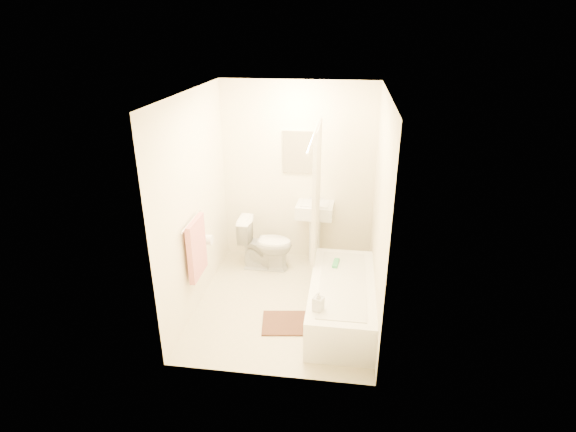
# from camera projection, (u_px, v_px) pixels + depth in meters

# --- Properties ---
(floor) EXTENTS (2.40, 2.40, 0.00)m
(floor) POSITION_uv_depth(u_px,v_px,m) (285.00, 302.00, 5.27)
(floor) COLOR beige
(floor) RESTS_ON ground
(ceiling) EXTENTS (2.40, 2.40, 0.00)m
(ceiling) POSITION_uv_depth(u_px,v_px,m) (284.00, 93.00, 4.33)
(ceiling) COLOR white
(ceiling) RESTS_ON ground
(wall_back) EXTENTS (2.00, 0.02, 2.40)m
(wall_back) POSITION_uv_depth(u_px,v_px,m) (298.00, 174.00, 5.90)
(wall_back) COLOR beige
(wall_back) RESTS_ON ground
(wall_left) EXTENTS (0.02, 2.40, 2.40)m
(wall_left) POSITION_uv_depth(u_px,v_px,m) (195.00, 203.00, 4.93)
(wall_left) COLOR beige
(wall_left) RESTS_ON ground
(wall_right) EXTENTS (0.02, 2.40, 2.40)m
(wall_right) POSITION_uv_depth(u_px,v_px,m) (380.00, 213.00, 4.68)
(wall_right) COLOR beige
(wall_right) RESTS_ON ground
(mirror) EXTENTS (0.40, 0.03, 0.55)m
(mirror) POSITION_uv_depth(u_px,v_px,m) (298.00, 152.00, 5.76)
(mirror) COLOR white
(mirror) RESTS_ON wall_back
(curtain_rod) EXTENTS (0.03, 1.70, 0.03)m
(curtain_rod) POSITION_uv_depth(u_px,v_px,m) (315.00, 133.00, 4.54)
(curtain_rod) COLOR silver
(curtain_rod) RESTS_ON wall_back
(shower_curtain) EXTENTS (0.04, 0.80, 1.55)m
(shower_curtain) POSITION_uv_depth(u_px,v_px,m) (316.00, 192.00, 5.21)
(shower_curtain) COLOR silver
(shower_curtain) RESTS_ON curtain_rod
(towel_bar) EXTENTS (0.02, 0.60, 0.02)m
(towel_bar) POSITION_uv_depth(u_px,v_px,m) (192.00, 221.00, 4.73)
(towel_bar) COLOR silver
(towel_bar) RESTS_ON wall_left
(towel) EXTENTS (0.06, 0.45, 0.66)m
(towel) POSITION_uv_depth(u_px,v_px,m) (197.00, 248.00, 4.86)
(towel) COLOR #CC7266
(towel) RESTS_ON towel_bar
(toilet_paper) EXTENTS (0.11, 0.12, 0.12)m
(toilet_paper) POSITION_uv_depth(u_px,v_px,m) (207.00, 240.00, 5.22)
(toilet_paper) COLOR white
(toilet_paper) RESTS_ON wall_left
(toilet) EXTENTS (0.71, 0.40, 0.69)m
(toilet) POSITION_uv_depth(u_px,v_px,m) (266.00, 244.00, 5.91)
(toilet) COLOR silver
(toilet) RESTS_ON floor
(sink) EXTENTS (0.49, 0.40, 0.93)m
(sink) POSITION_uv_depth(u_px,v_px,m) (315.00, 230.00, 6.01)
(sink) COLOR silver
(sink) RESTS_ON floor
(bathtub) EXTENTS (0.69, 1.57, 0.44)m
(bathtub) POSITION_uv_depth(u_px,v_px,m) (342.00, 300.00, 4.92)
(bathtub) COLOR white
(bathtub) RESTS_ON floor
(bath_mat) EXTENTS (0.63, 0.51, 0.02)m
(bath_mat) POSITION_uv_depth(u_px,v_px,m) (289.00, 323.00, 4.89)
(bath_mat) COLOR #4F271D
(bath_mat) RESTS_ON floor
(soap_bottle) EXTENTS (0.12, 0.12, 0.21)m
(soap_bottle) POSITION_uv_depth(u_px,v_px,m) (318.00, 301.00, 4.34)
(soap_bottle) COLOR silver
(soap_bottle) RESTS_ON bathtub
(scrub_brush) EXTENTS (0.08, 0.21, 0.04)m
(scrub_brush) POSITION_uv_depth(u_px,v_px,m) (336.00, 263.00, 5.19)
(scrub_brush) COLOR #38A55C
(scrub_brush) RESTS_ON bathtub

